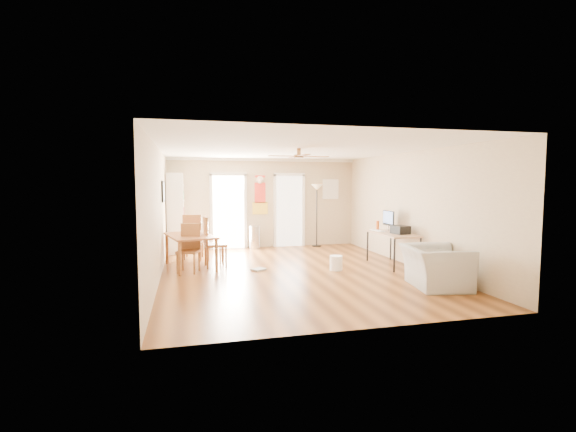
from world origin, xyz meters
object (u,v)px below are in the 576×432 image
object	(u,v)px
printer	(400,230)
dining_chair_right_b	(215,242)
dining_chair_near	(188,249)
torchiere_lamp	(317,215)
bookshelf	(175,213)
computer_desk	(392,249)
armchair	(435,267)
dining_chair_right_a	(214,243)
trash_can	(255,237)
wastebasket_a	(336,263)
dining_chair_far	(194,237)
dining_table	(191,251)

from	to	relation	value
printer	dining_chair_right_b	bearing A→B (deg)	157.04
dining_chair_near	torchiere_lamp	distance (m)	4.63
torchiere_lamp	bookshelf	bearing A→B (deg)	-179.71
dining_chair_right_b	computer_desk	xyz separation A→B (m)	(3.95, -0.84, -0.19)
bookshelf	armchair	xyz separation A→B (m)	(4.66, -5.04, -0.70)
dining_chair_right_a	torchiere_lamp	world-z (taller)	torchiere_lamp
dining_chair_right_a	torchiere_lamp	bearing A→B (deg)	-48.47
trash_can	bookshelf	bearing A→B (deg)	-178.85
dining_chair_right_b	trash_can	distance (m)	2.61
computer_desk	armchair	world-z (taller)	computer_desk
dining_chair_right_a	printer	bearing A→B (deg)	-98.03
dining_chair_right_b	torchiere_lamp	bearing A→B (deg)	-58.40
wastebasket_a	armchair	distance (m)	2.19
printer	wastebasket_a	world-z (taller)	printer
dining_chair_right_b	dining_chair_near	bearing A→B (deg)	123.38
wastebasket_a	trash_can	bearing A→B (deg)	110.95
bookshelf	dining_chair_far	world-z (taller)	bookshelf
bookshelf	dining_chair_near	size ratio (longest dim) A/B	2.12
dining_table	wastebasket_a	size ratio (longest dim) A/B	4.69
dining_chair_right_b	dining_chair_right_a	bearing A→B (deg)	-4.13
armchair	dining_chair_right_a	bearing A→B (deg)	58.68
dining_chair_right_a	dining_chair_right_b	bearing A→B (deg)	-167.73
bookshelf	torchiere_lamp	size ratio (longest dim) A/B	1.16
trash_can	printer	distance (m)	4.33
wastebasket_a	armchair	bearing A→B (deg)	-55.65
dining_table	armchair	bearing A→B (deg)	-33.22
dining_table	dining_chair_right_b	xyz separation A→B (m)	(0.55, -0.01, 0.20)
dining_chair_near	computer_desk	distance (m)	4.57
trash_can	printer	bearing A→B (deg)	-49.62
dining_chair_near	printer	world-z (taller)	dining_chair_near
armchair	bookshelf	bearing A→B (deg)	52.86
wastebasket_a	computer_desk	bearing A→B (deg)	6.48
dining_chair_right_b	dining_chair_near	world-z (taller)	dining_chair_right_b
dining_chair_right_a	computer_desk	xyz separation A→B (m)	(3.95, -1.34, -0.10)
bookshelf	torchiere_lamp	xyz separation A→B (m)	(4.04, 0.02, -0.15)
dining_chair_right_a	printer	xyz separation A→B (m)	(4.05, -1.50, 0.37)
dining_table	torchiere_lamp	size ratio (longest dim) A/B	0.80
computer_desk	wastebasket_a	size ratio (longest dim) A/B	4.42
computer_desk	armchair	bearing A→B (deg)	-95.82
dining_table	printer	size ratio (longest dim) A/B	4.14
printer	wastebasket_a	distance (m)	1.68
dining_chair_near	armchair	world-z (taller)	dining_chair_near
dining_chair_right_b	computer_desk	bearing A→B (deg)	-106.13
dining_table	computer_desk	distance (m)	4.58
bookshelf	printer	size ratio (longest dim) A/B	6.02
dining_chair_right_a	dining_chair_right_b	xyz separation A→B (m)	(0.00, -0.50, 0.09)
dining_chair_near	dining_chair_far	size ratio (longest dim) A/B	0.92
dining_chair_far	trash_can	xyz separation A→B (m)	(1.73, 1.12, -0.22)
dining_chair_far	printer	distance (m)	5.01
dining_table	trash_can	distance (m)	2.90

